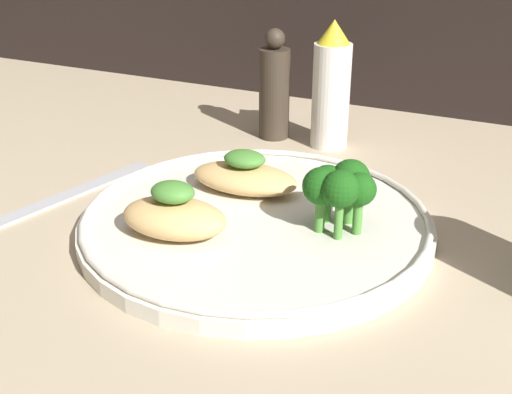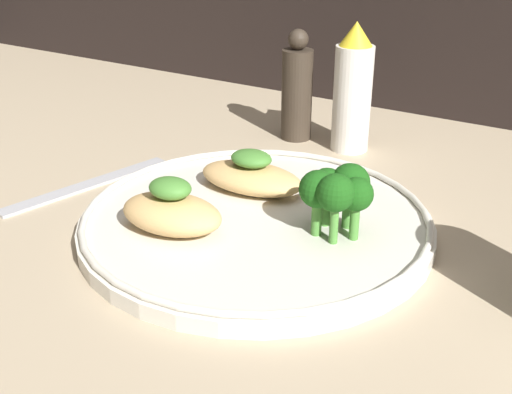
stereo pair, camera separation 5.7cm
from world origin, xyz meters
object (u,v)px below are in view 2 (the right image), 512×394
sauce_bottle (353,90)px  pepper_grinder (297,90)px  broccoli_bunch (337,190)px  plate (256,221)px

sauce_bottle → pepper_grinder: 7.38cm
broccoli_bunch → pepper_grinder: size_ratio=0.49×
plate → pepper_grinder: size_ratio=2.36×
sauce_bottle → pepper_grinder: bearing=180.0°
sauce_bottle → pepper_grinder: size_ratio=1.12×
plate → pepper_grinder: (-8.72, 23.49, 5.11)cm
plate → pepper_grinder: bearing=110.4°
broccoli_bunch → pepper_grinder: pepper_grinder is taller
plate → pepper_grinder: pepper_grinder is taller
pepper_grinder → plate: bearing=-69.6°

